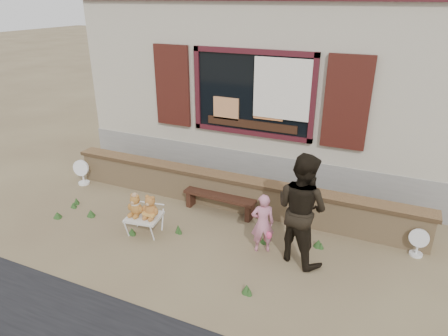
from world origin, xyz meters
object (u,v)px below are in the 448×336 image
at_px(teddy_bear_right, 151,206).
at_px(folding_chair, 144,217).
at_px(bench, 220,199).
at_px(teddy_bear_left, 136,204).
at_px(child, 263,223).
at_px(adult, 302,209).

bearing_deg(teddy_bear_right, folding_chair, 180.00).
bearing_deg(folding_chair, bench, 45.59).
bearing_deg(bench, teddy_bear_left, -127.13).
distance_m(bench, child, 1.46).
xyz_separation_m(bench, teddy_bear_right, (-0.73, -1.19, 0.29)).
bearing_deg(folding_chair, child, 1.07).
bearing_deg(bench, child, -34.74).
xyz_separation_m(teddy_bear_left, adult, (2.74, 0.40, 0.34)).
height_order(teddy_bear_right, child, child).
xyz_separation_m(bench, adult, (1.73, -0.83, 0.62)).
bearing_deg(teddy_bear_right, child, 1.15).
relative_size(child, adult, 0.57).
distance_m(folding_chair, teddy_bear_left, 0.27).
height_order(teddy_bear_left, teddy_bear_right, teddy_bear_right).
relative_size(folding_chair, child, 0.62).
relative_size(teddy_bear_left, teddy_bear_right, 0.97).
xyz_separation_m(folding_chair, child, (2.02, 0.35, 0.19)).
xyz_separation_m(bench, folding_chair, (-0.87, -1.21, 0.05)).
relative_size(folding_chair, teddy_bear_right, 1.49).
height_order(bench, teddy_bear_left, teddy_bear_left).
bearing_deg(teddy_bear_right, teddy_bear_left, 180.00).
distance_m(teddy_bear_right, adult, 2.51).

